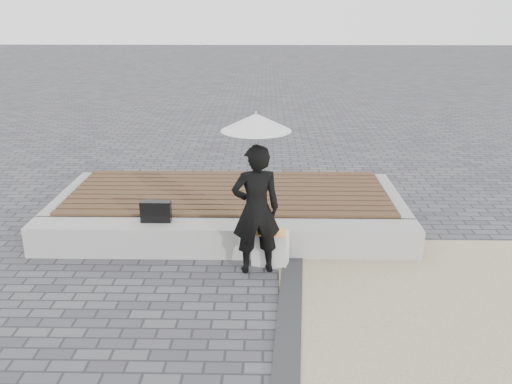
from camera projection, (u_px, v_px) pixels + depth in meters
ground at (212, 320)px, 5.59m from camera, size 80.00×80.00×0.00m
edging_band at (287, 348)px, 5.10m from camera, size 0.61×5.20×0.04m
seating_ledge at (224, 238)px, 7.04m from camera, size 5.00×0.45×0.40m
timber_platform at (230, 206)px, 8.17m from camera, size 5.00×2.00×0.40m
timber_decking at (229, 192)px, 8.10m from camera, size 4.60×2.00×0.04m
woman at (256, 210)px, 6.37m from camera, size 0.64×0.48×1.57m
parasol at (256, 122)px, 6.04m from camera, size 0.79×0.79×1.01m
handbag at (156, 211)px, 7.01m from camera, size 0.39×0.14×0.27m
canvas_tote at (270, 248)px, 6.68m from camera, size 0.47×0.29×0.46m
magazine at (271, 232)px, 6.56m from camera, size 0.37×0.28×0.01m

